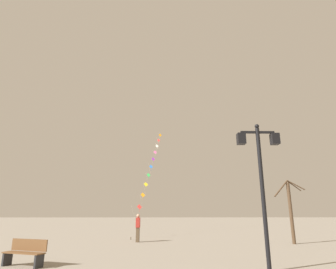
{
  "coord_description": "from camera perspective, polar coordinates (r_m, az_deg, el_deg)",
  "views": [
    {
      "loc": [
        -1.2,
        -2.29,
        1.84
      ],
      "look_at": [
        -0.81,
        15.17,
        6.66
      ],
      "focal_mm": 30.07,
      "sensor_mm": 36.0,
      "label": 1
    }
  ],
  "objects": [
    {
      "name": "bare_tree",
      "position": [
        19.31,
        23.57,
        -13.67
      ],
      "size": [
        2.18,
        1.01,
        3.78
      ],
      "color": "#4C3826",
      "rests_on": "ground_plane"
    },
    {
      "name": "twin_lantern_lamp_post",
      "position": [
        10.47,
        18.21,
        -5.95
      ],
      "size": [
        1.5,
        0.28,
        4.94
      ],
      "color": "black",
      "rests_on": "ground_plane"
    },
    {
      "name": "kite_train",
      "position": [
        28.14,
        -3.54,
        -6.78
      ],
      "size": [
        2.09,
        13.82,
        11.4
      ],
      "color": "brown",
      "rests_on": "ground_plane"
    },
    {
      "name": "park_bench",
      "position": [
        11.88,
        -26.97,
        -20.56
      ],
      "size": [
        1.65,
        0.99,
        0.89
      ],
      "rotation": [
        0.0,
        0.0,
        -0.37
      ],
      "color": "brown",
      "rests_on": "ground_plane"
    },
    {
      "name": "kite_flyer",
      "position": [
        18.99,
        -6.12,
        -18.15
      ],
      "size": [
        0.26,
        0.61,
        1.71
      ],
      "rotation": [
        0.0,
        0.0,
        1.51
      ],
      "color": "brown",
      "rests_on": "ground_plane"
    },
    {
      "name": "ground_plane",
      "position": [
        22.4,
        1.89,
        -20.11
      ],
      "size": [
        160.0,
        160.0,
        0.0
      ],
      "primitive_type": "plane",
      "color": "gray"
    }
  ]
}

